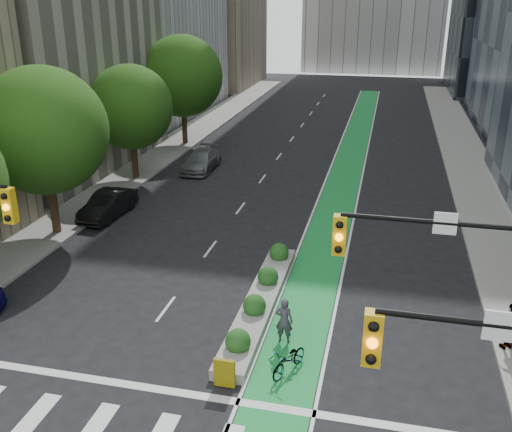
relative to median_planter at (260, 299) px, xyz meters
The scene contains 14 objects.
ground 7.15m from the median_planter, 99.68° to the right, with size 160.00×160.00×0.00m, color black.
sidewalk_left 22.18m from the median_planter, 125.89° to the left, with size 3.60×90.00×0.15m, color gray.
sidewalk_right 20.86m from the median_planter, 59.45° to the left, with size 3.60×90.00×0.15m, color gray.
bike_lane_paint 23.04m from the median_planter, 85.52° to the left, with size 2.20×70.00×0.01m, color #1A903C.
tree_mid 14.16m from the median_planter, 157.87° to the left, with size 6.40×6.40×8.78m.
tree_midfar 19.84m from the median_planter, 129.19° to the left, with size 5.60×5.60×7.76m.
tree_far 28.29m from the median_planter, 116.05° to the left, with size 6.60×6.60×9.00m.
signal_right 10.89m from the median_planter, 41.32° to the right, with size 5.82×0.51×7.20m.
median_planter is the anchor object (origin of this frame).
bicycle 4.39m from the median_planter, 64.55° to the right, with size 0.63×1.80×0.95m, color gray.
cyclist 2.68m from the median_planter, 58.16° to the right, with size 0.65×0.43×1.78m, color #3D3843.
parked_car_left_mid 13.32m from the median_planter, 143.47° to the left, with size 1.55×4.44×1.46m, color black.
parked_car_left_far 19.98m from the median_planter, 115.11° to the left, with size 1.98×4.88×1.42m, color slate.
pedestrian_far 9.31m from the median_planter, ahead, with size 1.05×0.44×1.79m, color gray.
Camera 1 is at (5.65, -12.77, 11.86)m, focal length 40.00 mm.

